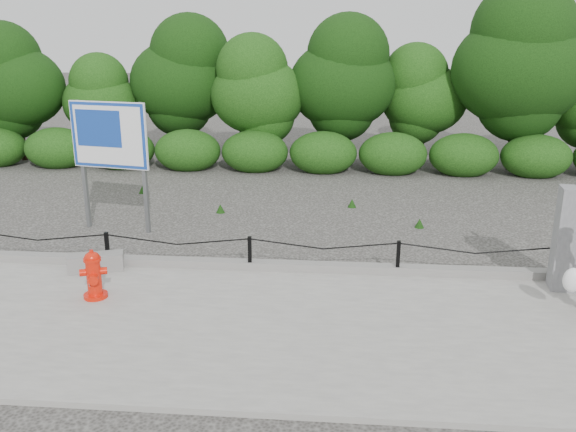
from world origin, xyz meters
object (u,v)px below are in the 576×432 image
(fire_hydrant, at_px, (94,275))
(concrete_block, at_px, (96,262))
(utility_cabinet, at_px, (576,239))
(advertising_sign, at_px, (109,141))

(fire_hydrant, bearing_deg, concrete_block, 91.56)
(utility_cabinet, bearing_deg, fire_hydrant, -166.50)
(fire_hydrant, bearing_deg, advertising_sign, 85.36)
(fire_hydrant, xyz_separation_m, concrete_block, (-0.41, 1.07, -0.23))
(fire_hydrant, height_order, concrete_block, fire_hydrant)
(concrete_block, height_order, advertising_sign, advertising_sign)
(utility_cabinet, bearing_deg, concrete_block, -174.69)
(fire_hydrant, xyz_separation_m, utility_cabinet, (7.39, 0.97, 0.46))
(utility_cabinet, bearing_deg, advertising_sign, 169.64)
(fire_hydrant, height_order, utility_cabinet, utility_cabinet)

